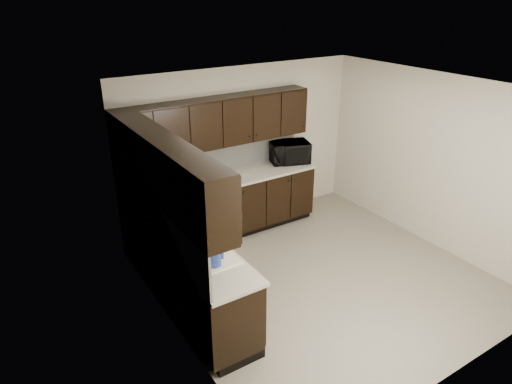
% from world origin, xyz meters
% --- Properties ---
extents(floor, '(4.00, 4.00, 0.00)m').
position_xyz_m(floor, '(0.00, 0.00, 0.00)').
color(floor, gray).
rests_on(floor, ground).
extents(ceiling, '(4.00, 4.00, 0.00)m').
position_xyz_m(ceiling, '(0.00, 0.00, 2.50)').
color(ceiling, white).
rests_on(ceiling, wall_back).
extents(wall_back, '(4.00, 0.02, 2.50)m').
position_xyz_m(wall_back, '(0.00, 2.00, 1.25)').
color(wall_back, beige).
rests_on(wall_back, floor).
extents(wall_left, '(0.02, 4.00, 2.50)m').
position_xyz_m(wall_left, '(-2.00, 0.00, 1.25)').
color(wall_left, beige).
rests_on(wall_left, floor).
extents(wall_right, '(0.02, 4.00, 2.50)m').
position_xyz_m(wall_right, '(2.00, 0.00, 1.25)').
color(wall_right, beige).
rests_on(wall_right, floor).
extents(wall_front, '(4.00, 0.02, 2.50)m').
position_xyz_m(wall_front, '(0.00, -2.00, 1.25)').
color(wall_front, beige).
rests_on(wall_front, floor).
extents(lower_cabinets, '(3.00, 2.80, 0.90)m').
position_xyz_m(lower_cabinets, '(-1.01, 1.11, 0.41)').
color(lower_cabinets, black).
rests_on(lower_cabinets, floor).
extents(countertop, '(3.03, 2.83, 0.04)m').
position_xyz_m(countertop, '(-1.01, 1.11, 0.92)').
color(countertop, '#B4B09D').
rests_on(countertop, lower_cabinets).
extents(backsplash, '(3.00, 2.80, 0.48)m').
position_xyz_m(backsplash, '(-1.22, 1.32, 1.18)').
color(backsplash, '#AFAEAB').
rests_on(backsplash, countertop).
extents(upper_cabinets, '(3.00, 2.80, 0.70)m').
position_xyz_m(upper_cabinets, '(-1.10, 1.20, 1.77)').
color(upper_cabinets, black).
rests_on(upper_cabinets, wall_back).
extents(dishwasher, '(0.58, 0.04, 0.78)m').
position_xyz_m(dishwasher, '(-0.70, 1.41, 0.55)').
color(dishwasher, '#F4E6C8').
rests_on(dishwasher, lower_cabinets).
extents(sink, '(0.54, 0.82, 0.42)m').
position_xyz_m(sink, '(-1.68, -0.01, 0.88)').
color(sink, '#F4E6C8').
rests_on(sink, countertop).
extents(microwave, '(0.71, 0.59, 0.34)m').
position_xyz_m(microwave, '(0.75, 1.75, 1.11)').
color(microwave, black).
rests_on(microwave, countertop).
extents(soap_bottle_a, '(0.11, 0.11, 0.21)m').
position_xyz_m(soap_bottle_a, '(-1.48, 0.25, 1.05)').
color(soap_bottle_a, gray).
rests_on(soap_bottle_a, countertop).
extents(soap_bottle_b, '(0.10, 0.10, 0.23)m').
position_xyz_m(soap_bottle_b, '(-1.85, 0.17, 1.05)').
color(soap_bottle_b, gray).
rests_on(soap_bottle_b, countertop).
extents(toaster_oven, '(0.42, 0.33, 0.25)m').
position_xyz_m(toaster_oven, '(-1.75, 1.76, 1.06)').
color(toaster_oven, silver).
rests_on(toaster_oven, countertop).
extents(storage_bin, '(0.56, 0.50, 0.18)m').
position_xyz_m(storage_bin, '(-1.68, 1.32, 1.03)').
color(storage_bin, silver).
rests_on(storage_bin, countertop).
extents(blue_pitcher, '(0.19, 0.19, 0.24)m').
position_xyz_m(blue_pitcher, '(-1.70, -0.28, 1.06)').
color(blue_pitcher, navy).
rests_on(blue_pitcher, countertop).
extents(teal_tumbler, '(0.12, 0.12, 0.22)m').
position_xyz_m(teal_tumbler, '(-1.53, 1.35, 1.05)').
color(teal_tumbler, '#0D9493').
rests_on(teal_tumbler, countertop).
extents(paper_towel_roll, '(0.15, 0.15, 0.33)m').
position_xyz_m(paper_towel_roll, '(-1.62, 0.65, 1.10)').
color(paper_towel_roll, white).
rests_on(paper_towel_roll, countertop).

